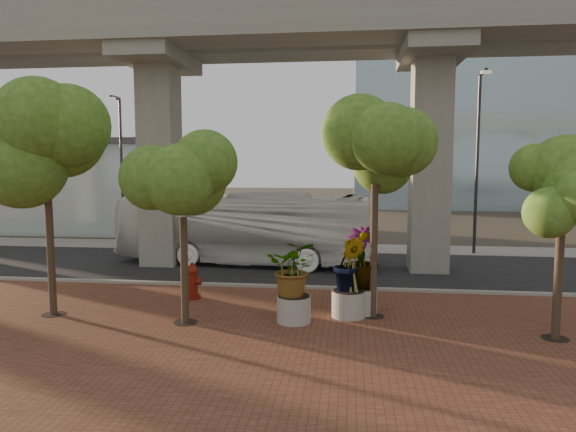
# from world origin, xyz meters

# --- Properties ---
(ground) EXTENTS (160.00, 160.00, 0.00)m
(ground) POSITION_xyz_m (0.00, 0.00, 0.00)
(ground) COLOR #373128
(ground) RESTS_ON ground
(brick_plaza) EXTENTS (70.00, 13.00, 0.06)m
(brick_plaza) POSITION_xyz_m (0.00, -8.00, 0.03)
(brick_plaza) COLOR brown
(brick_plaza) RESTS_ON ground
(asphalt_road) EXTENTS (90.00, 8.00, 0.04)m
(asphalt_road) POSITION_xyz_m (0.00, 2.00, 0.02)
(asphalt_road) COLOR black
(asphalt_road) RESTS_ON ground
(curb_strip) EXTENTS (70.00, 0.25, 0.16)m
(curb_strip) POSITION_xyz_m (0.00, -2.00, 0.08)
(curb_strip) COLOR gray
(curb_strip) RESTS_ON ground
(far_sidewalk) EXTENTS (90.00, 3.00, 0.06)m
(far_sidewalk) POSITION_xyz_m (0.00, 7.50, 0.03)
(far_sidewalk) COLOR gray
(far_sidewalk) RESTS_ON ground
(transit_viaduct) EXTENTS (72.00, 5.60, 12.40)m
(transit_viaduct) POSITION_xyz_m (0.00, 2.00, 7.29)
(transit_viaduct) COLOR gray
(transit_viaduct) RESTS_ON ground
(station_pavilion) EXTENTS (23.00, 13.00, 6.30)m
(station_pavilion) POSITION_xyz_m (-20.00, 16.00, 3.22)
(station_pavilion) COLOR silver
(station_pavilion) RESTS_ON ground
(transit_bus) EXTENTS (12.27, 4.20, 3.35)m
(transit_bus) POSITION_xyz_m (-2.17, 2.56, 1.68)
(transit_bus) COLOR white
(transit_bus) RESTS_ON ground
(fire_hydrant) EXTENTS (0.62, 0.56, 1.24)m
(fire_hydrant) POSITION_xyz_m (-2.72, -3.88, 0.65)
(fire_hydrant) COLOR maroon
(fire_hydrant) RESTS_ON ground
(planter_front) EXTENTS (2.20, 2.20, 2.42)m
(planter_front) POSITION_xyz_m (1.04, -6.09, 1.53)
(planter_front) COLOR gray
(planter_front) RESTS_ON ground
(planter_right) EXTENTS (2.50, 2.50, 2.67)m
(planter_right) POSITION_xyz_m (2.99, -4.92, 1.67)
(planter_right) COLOR gray
(planter_right) RESTS_ON ground
(planter_left) EXTENTS (2.25, 2.25, 2.48)m
(planter_left) POSITION_xyz_m (2.62, -5.37, 1.56)
(planter_left) COLOR gray
(planter_left) RESTS_ON ground
(street_tree_far_west) EXTENTS (4.01, 4.01, 6.69)m
(street_tree_far_west) POSITION_xyz_m (-6.38, -6.23, 4.91)
(street_tree_far_west) COLOR #4D3A2C
(street_tree_far_west) RESTS_ON ground
(street_tree_near_west) EXTENTS (3.02, 3.02, 5.36)m
(street_tree_near_west) POSITION_xyz_m (-2.09, -6.54, 4.02)
(street_tree_near_west) COLOR #4D3A2C
(street_tree_near_west) RESTS_ON ground
(street_tree_near_east) EXTENTS (3.56, 3.56, 6.69)m
(street_tree_near_east) POSITION_xyz_m (3.35, -5.24, 5.10)
(street_tree_near_east) COLOR #4D3A2C
(street_tree_near_east) RESTS_ON ground
(street_tree_far_east) EXTENTS (3.01, 3.01, 5.21)m
(street_tree_far_east) POSITION_xyz_m (8.07, -6.68, 3.88)
(street_tree_far_east) COLOR #4D3A2C
(street_tree_far_east) RESTS_ON ground
(streetlamp_west) EXTENTS (0.41, 1.20, 8.29)m
(streetlamp_west) POSITION_xyz_m (-10.14, 6.83, 4.84)
(streetlamp_west) COLOR #2B2B30
(streetlamp_west) RESTS_ON ground
(streetlamp_east) EXTENTS (0.46, 1.33, 9.21)m
(streetlamp_east) POSITION_xyz_m (9.03, 6.51, 5.37)
(streetlamp_east) COLOR #29292D
(streetlamp_east) RESTS_ON ground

